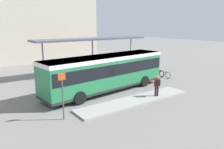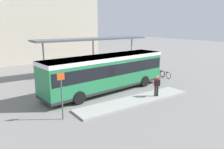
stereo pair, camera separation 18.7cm
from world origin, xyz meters
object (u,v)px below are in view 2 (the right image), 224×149
(bicycle_red, at_px, (155,72))
(platform_sign, at_px, (62,94))
(bicycle_black, at_px, (165,74))
(pedestrian_waiting, at_px, (157,85))
(bicycle_green, at_px, (159,73))
(city_bus, at_px, (107,71))

(bicycle_red, bearing_deg, platform_sign, 108.17)
(bicycle_black, xyz_separation_m, platform_sign, (-12.87, -3.58, 1.21))
(bicycle_black, xyz_separation_m, bicycle_red, (0.06, 1.58, -0.01))
(platform_sign, bearing_deg, bicycle_red, 21.77)
(pedestrian_waiting, height_order, platform_sign, platform_sign)
(pedestrian_waiting, relative_size, bicycle_red, 1.00)
(platform_sign, bearing_deg, bicycle_black, 15.55)
(bicycle_black, bearing_deg, bicycle_green, 9.29)
(pedestrian_waiting, bearing_deg, bicycle_black, -31.85)
(bicycle_black, bearing_deg, platform_sign, 110.31)
(bicycle_red, distance_m, platform_sign, 13.98)
(bicycle_red, height_order, platform_sign, platform_sign)
(city_bus, relative_size, bicycle_red, 7.17)
(bicycle_green, bearing_deg, pedestrian_waiting, 131.11)
(city_bus, distance_m, platform_sign, 6.15)
(pedestrian_waiting, distance_m, bicycle_black, 6.82)
(bicycle_green, bearing_deg, bicycle_black, -175.88)
(bicycle_black, relative_size, platform_sign, 0.58)
(bicycle_black, height_order, bicycle_green, bicycle_black)
(bicycle_green, relative_size, platform_sign, 0.57)
(bicycle_red, relative_size, platform_sign, 0.57)
(platform_sign, bearing_deg, city_bus, 31.55)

